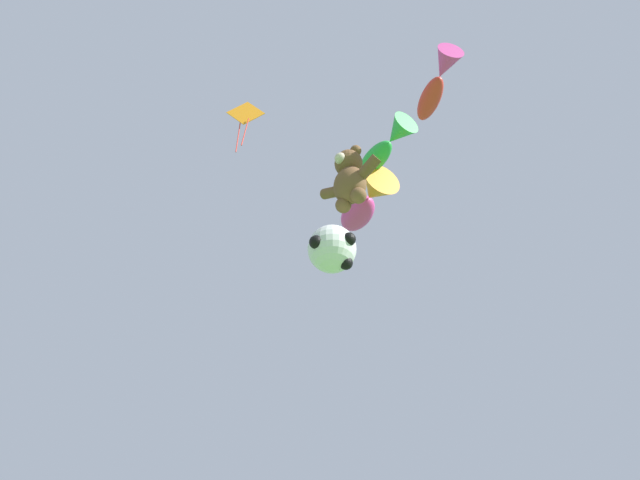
{
  "coord_description": "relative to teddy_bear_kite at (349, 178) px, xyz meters",
  "views": [
    {
      "loc": [
        4.66,
        1.09,
        1.38
      ],
      "look_at": [
        -0.22,
        6.02,
        6.75
      ],
      "focal_mm": 24.0,
      "sensor_mm": 36.0,
      "label": 1
    }
  ],
  "objects": [
    {
      "name": "teddy_bear_kite",
      "position": [
        0.0,
        0.0,
        0.0
      ],
      "size": [
        1.68,
        0.74,
        1.71
      ],
      "color": "brown"
    },
    {
      "name": "soccer_ball_kite",
      "position": [
        -0.41,
        -0.16,
        -1.82
      ],
      "size": [
        1.08,
        1.07,
        0.99
      ],
      "color": "white"
    },
    {
      "name": "fish_kite_crimson",
      "position": [
        2.28,
        0.54,
        1.82
      ],
      "size": [
        1.76,
        1.47,
        0.59
      ],
      "color": "red"
    },
    {
      "name": "fish_kite_emerald",
      "position": [
        -0.01,
        1.75,
        2.59
      ],
      "size": [
        2.27,
        1.28,
        0.78
      ],
      "color": "green"
    },
    {
      "name": "fish_kite_magenta",
      "position": [
        -1.51,
        2.6,
        2.0
      ],
      "size": [
        2.6,
        1.88,
        1.14
      ],
      "color": "#E53F9E"
    },
    {
      "name": "diamond_kite",
      "position": [
        -2.89,
        -1.19,
        3.89
      ],
      "size": [
        0.82,
        0.86,
        2.24
      ],
      "color": "orange"
    }
  ]
}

